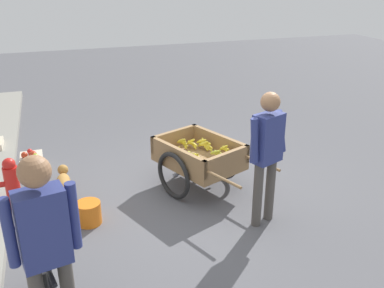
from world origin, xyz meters
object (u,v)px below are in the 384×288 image
at_px(dog, 63,181).
at_px(plastic_bucket, 89,213).
at_px(fruit_cart, 199,158).
at_px(vendor_person, 267,148).
at_px(fire_hydrant, 12,183).
at_px(mixed_fruit_crate, 32,162).
at_px(cyclist_person, 45,242).

xyz_separation_m(dog, plastic_bucket, (-0.66, -0.24, -0.13)).
bearing_deg(plastic_bucket, fruit_cart, -74.14).
relative_size(vendor_person, fire_hydrant, 2.39).
bearing_deg(plastic_bucket, mixed_fruit_crate, 20.16).
relative_size(fruit_cart, fire_hydrant, 2.71).
bearing_deg(mixed_fruit_crate, fruit_cart, -121.38).
relative_size(plastic_bucket, mixed_fruit_crate, 0.67).
bearing_deg(mixed_fruit_crate, cyclist_person, -176.28).
distance_m(fruit_cart, fire_hydrant, 2.40).
relative_size(cyclist_person, dog, 2.50).
height_order(fruit_cart, vendor_person, vendor_person).
bearing_deg(plastic_bucket, dog, 19.74).
bearing_deg(dog, plastic_bucket, -160.26).
xyz_separation_m(vendor_person, dog, (1.29, 2.20, -0.69)).
bearing_deg(mixed_fruit_crate, plastic_bucket, -159.84).
bearing_deg(fruit_cart, dog, 82.67).
relative_size(cyclist_person, mixed_fruit_crate, 3.83).
bearing_deg(plastic_bucket, vendor_person, -107.67).
bearing_deg(fire_hydrant, dog, -93.43).
xyz_separation_m(cyclist_person, plastic_bucket, (1.78, -0.42, -0.88)).
height_order(dog, fire_hydrant, fire_hydrant).
distance_m(vendor_person, cyclist_person, 2.65).
height_order(fruit_cart, mixed_fruit_crate, fruit_cart).
xyz_separation_m(vendor_person, plastic_bucket, (0.63, 1.97, -0.82)).
distance_m(cyclist_person, plastic_bucket, 2.03).
distance_m(vendor_person, dog, 2.65).
xyz_separation_m(fire_hydrant, mixed_fruit_crate, (1.07, -0.20, -0.20)).
xyz_separation_m(dog, mixed_fruit_crate, (1.10, 0.41, -0.14)).
relative_size(cyclist_person, fire_hydrant, 2.51).
bearing_deg(vendor_person, dog, 59.67).
height_order(fruit_cart, fire_hydrant, fruit_cart).
distance_m(fruit_cart, mixed_fruit_crate, 2.57).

